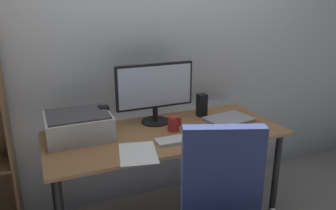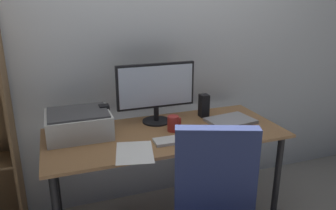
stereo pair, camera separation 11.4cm
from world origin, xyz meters
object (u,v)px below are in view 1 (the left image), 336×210
mouse (206,133)px  speaker_right (202,105)px  coffee_mug (173,123)px  keyboard (179,139)px  desk (166,144)px  monitor (155,89)px  printer (78,125)px  speaker_left (104,118)px  laptop (229,119)px

mouse → speaker_right: (0.15, 0.34, 0.07)m
coffee_mug → keyboard: bearing=-102.3°
desk → coffee_mug: 0.15m
monitor → desk: bearing=-90.4°
speaker_right → printer: speaker_right is taller
desk → monitor: (0.00, 0.19, 0.33)m
keyboard → mouse: 0.20m
mouse → printer: printer is taller
desk → speaker_left: size_ratio=9.22×
keyboard → desk: bearing=97.7°
desk → mouse: bearing=-35.2°
speaker_left → speaker_right: (0.74, 0.00, 0.00)m
laptop → speaker_left: speaker_left is taller
keyboard → coffee_mug: coffee_mug is taller
speaker_right → coffee_mug: bearing=-150.0°
printer → keyboard: bearing=-28.3°
laptop → printer: printer is taller
keyboard → mouse: (0.20, 0.01, 0.01)m
keyboard → speaker_right: size_ratio=1.71×
keyboard → laptop: 0.51m
desk → keyboard: keyboard is taller
keyboard → mouse: size_ratio=3.02×
coffee_mug → speaker_right: (0.31, 0.18, 0.03)m
mouse → coffee_mug: bearing=149.1°
coffee_mug → laptop: size_ratio=0.32×
monitor → speaker_right: monitor is taller
monitor → speaker_right: size_ratio=3.28×
desk → laptop: (0.50, 0.01, 0.10)m
laptop → printer: bearing=165.5°
speaker_right → desk: bearing=-153.2°
desk → printer: (-0.54, 0.14, 0.17)m
desk → laptop: 0.51m
speaker_right → printer: 0.91m
laptop → desk: bearing=173.7°
coffee_mug → speaker_right: size_ratio=0.60×
desk → coffee_mug: (0.06, 0.00, 0.14)m
laptop → printer: 1.05m
keyboard → coffee_mug: bearing=79.0°
keyboard → printer: printer is taller
monitor → speaker_left: bearing=-178.8°
mouse → printer: 0.82m
speaker_left → speaker_right: size_ratio=1.00×
printer → speaker_left: bearing=15.9°
desk → speaker_right: 0.45m
keyboard → mouse: bearing=4.1°
mouse → speaker_left: (-0.59, 0.34, 0.07)m
coffee_mug → laptop: 0.44m
monitor → printer: bearing=-173.9°
monitor → coffee_mug: 0.28m
laptop → printer: size_ratio=0.80×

